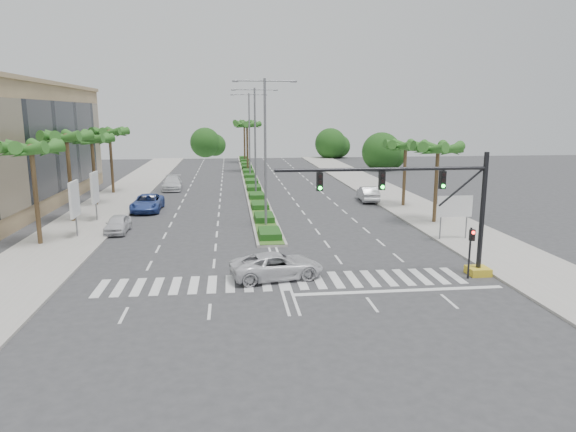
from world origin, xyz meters
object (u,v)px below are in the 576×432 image
car_parked_d (172,183)px  car_crossing (277,266)px  car_parked_b (149,201)px  car_parked_c (147,203)px  car_right (368,194)px  car_parked_a (118,224)px

car_parked_d → car_crossing: size_ratio=1.05×
car_parked_b → car_crossing: car_crossing is taller
car_parked_c → car_parked_d: size_ratio=1.02×
car_crossing → car_right: bearing=-37.3°
car_parked_b → car_parked_c: car_parked_c is taller
car_parked_c → car_parked_d: 13.89m
car_parked_a → car_crossing: (11.49, -12.82, 0.05)m
car_parked_b → car_parked_c: 1.81m
car_parked_a → car_parked_c: bearing=84.4°
car_parked_c → car_parked_b: bearing=93.8°
car_parked_b → car_right: car_right is taller
car_parked_b → car_right: 22.80m
car_crossing → car_parked_b: bearing=13.0°
car_parked_a → car_parked_d: 22.93m
car_parked_d → car_crossing: 36.95m
car_crossing → car_parked_d: bearing=3.9°
car_crossing → car_right: (12.11, 24.85, 0.06)m
car_parked_d → car_crossing: (9.64, -35.67, -0.08)m
car_parked_a → car_crossing: bearing=-47.8°
car_parked_c → car_crossing: size_ratio=1.08×
car_parked_a → car_parked_d: car_parked_d is taller
car_parked_c → car_crossing: car_parked_c is taller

